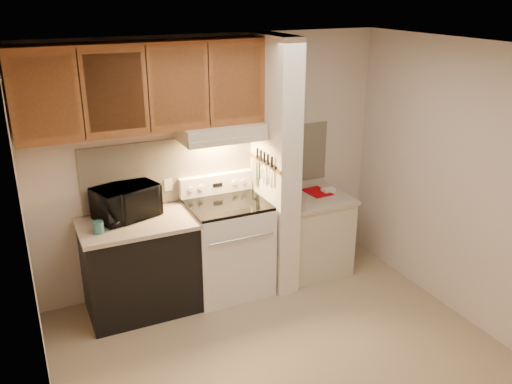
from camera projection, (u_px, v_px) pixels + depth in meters
floor at (281, 353)px, 4.57m from camera, size 3.60×3.60×0.00m
ceiling at (287, 49)px, 3.69m from camera, size 3.60×3.60×0.00m
wall_back at (213, 163)px, 5.40m from camera, size 3.60×2.50×0.02m
wall_left at (31, 265)px, 3.42m from camera, size 0.02×3.00×2.50m
wall_right at (461, 183)px, 4.84m from camera, size 0.02×3.00×2.50m
backsplash at (214, 165)px, 5.40m from camera, size 2.60×0.02×0.63m
range_body at (228, 248)px, 5.39m from camera, size 0.76×0.65×0.92m
oven_window at (241, 258)px, 5.11m from camera, size 0.50×0.01×0.30m
oven_handle at (242, 239)px, 5.00m from camera, size 0.65×0.02×0.02m
cooktop at (227, 204)px, 5.22m from camera, size 0.74×0.64×0.03m
range_backguard at (216, 184)px, 5.42m from camera, size 0.76×0.08×0.20m
range_display at (218, 185)px, 5.39m from camera, size 0.10×0.01×0.04m
range_knob_left_outer at (191, 189)px, 5.27m from camera, size 0.05×0.02×0.05m
range_knob_left_inner at (201, 188)px, 5.31m from camera, size 0.05×0.02×0.05m
range_knob_right_inner at (234, 183)px, 5.45m from camera, size 0.05×0.02×0.05m
range_knob_right_outer at (243, 181)px, 5.49m from camera, size 0.05×0.02×0.05m
dishwasher_front at (140, 268)px, 5.06m from camera, size 1.00×0.63×0.87m
left_countertop at (137, 224)px, 4.90m from camera, size 1.04×0.67×0.04m
spoon_rest at (109, 217)px, 4.97m from camera, size 0.24×0.13×0.02m
teal_jar at (98, 227)px, 4.65m from camera, size 0.11×0.11×0.11m
outlet at (168, 185)px, 5.24m from camera, size 0.08×0.01×0.12m
microwave at (126, 202)px, 4.94m from camera, size 0.64×0.53×0.30m
partition_pillar at (275, 166)px, 5.31m from camera, size 0.22×0.70×2.50m
pillar_trim at (264, 163)px, 5.24m from camera, size 0.01×0.70×0.04m
knife_strip at (266, 162)px, 5.19m from camera, size 0.02×0.42×0.04m
knife_blade_a at (272, 177)px, 5.09m from camera, size 0.01×0.03×0.16m
knife_handle_a at (272, 162)px, 5.04m from camera, size 0.02×0.02×0.10m
knife_blade_b at (269, 176)px, 5.15m from camera, size 0.01×0.04×0.18m
knife_handle_b at (268, 159)px, 5.11m from camera, size 0.02×0.02×0.10m
knife_blade_c at (264, 174)px, 5.24m from camera, size 0.01×0.04×0.20m
knife_handle_c at (264, 157)px, 5.18m from camera, size 0.02×0.02×0.10m
knife_blade_d at (262, 170)px, 5.28m from camera, size 0.01×0.04×0.16m
knife_handle_d at (261, 155)px, 5.24m from camera, size 0.02×0.02×0.10m
knife_blade_e at (258, 169)px, 5.36m from camera, size 0.01×0.04×0.18m
knife_handle_e at (257, 153)px, 5.31m from camera, size 0.02×0.02×0.10m
oven_mitt at (255, 172)px, 5.43m from camera, size 0.03×0.10×0.23m
right_cab_base at (312, 236)px, 5.79m from camera, size 0.70×0.60×0.81m
right_countertop at (314, 199)px, 5.64m from camera, size 0.74×0.64×0.04m
red_folder at (317, 192)px, 5.75m from camera, size 0.24×0.31×0.01m
white_box at (328, 190)px, 5.77m from camera, size 0.15×0.10×0.04m
range_hood at (221, 131)px, 5.08m from camera, size 0.78×0.44×0.15m
hood_lip at (229, 141)px, 4.92m from camera, size 0.78×0.04×0.06m
upper_cabinets at (143, 87)px, 4.68m from camera, size 2.18×0.33×0.77m
cab_door_a at (45, 98)px, 4.23m from camera, size 0.46×0.01×0.63m
cab_gap_a at (81, 95)px, 4.33m from camera, size 0.01×0.01×0.73m
cab_door_b at (115, 92)px, 4.44m from camera, size 0.46×0.01×0.63m
cab_gap_b at (148, 90)px, 4.55m from camera, size 0.01×0.01×0.73m
cab_door_c at (179, 88)px, 4.66m from camera, size 0.46×0.01×0.63m
cab_gap_c at (209, 85)px, 4.76m from camera, size 0.01×0.01×0.73m
cab_door_d at (237, 83)px, 4.87m from camera, size 0.46×0.01×0.63m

